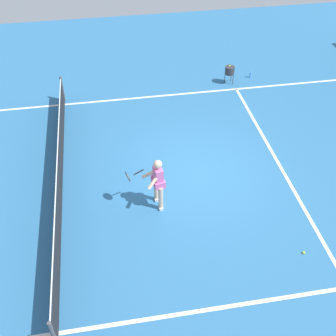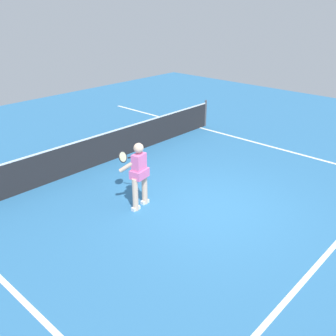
{
  "view_description": "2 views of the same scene",
  "coord_description": "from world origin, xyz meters",
  "views": [
    {
      "loc": [
        -9.05,
        2.42,
        8.34
      ],
      "look_at": [
        -0.73,
        1.0,
        0.95
      ],
      "focal_mm": 44.91,
      "sensor_mm": 36.0,
      "label": 1
    },
    {
      "loc": [
        -6.29,
        -4.32,
        4.38
      ],
      "look_at": [
        -0.36,
        1.15,
        0.78
      ],
      "focal_mm": 40.76,
      "sensor_mm": 36.0,
      "label": 2
    }
  ],
  "objects": [
    {
      "name": "service_line_marking",
      "position": [
        0.0,
        -2.55,
        0.0
      ],
      "size": [
        8.86,
        0.1,
        0.01
      ],
      "primitive_type": "cube",
      "color": "white",
      "rests_on": "ground"
    },
    {
      "name": "sideline_left_marking",
      "position": [
        -4.43,
        0.0,
        0.0
      ],
      "size": [
        0.1,
        17.16,
        0.01
      ],
      "primitive_type": "cube",
      "color": "white",
      "rests_on": "ground"
    },
    {
      "name": "ground_plane",
      "position": [
        0.0,
        0.0,
        0.0
      ],
      "size": [
        24.9,
        24.9,
        0.0
      ],
      "primitive_type": "plane",
      "color": "teal"
    },
    {
      "name": "ball_hopper",
      "position": [
        4.94,
        -2.38,
        0.55
      ],
      "size": [
        0.36,
        0.36,
        0.74
      ],
      "color": "#333338",
      "rests_on": "ground"
    },
    {
      "name": "tennis_ball_mid",
      "position": [
        -3.35,
        -1.92,
        0.03
      ],
      "size": [
        0.07,
        0.07,
        0.07
      ],
      "primitive_type": "sphere",
      "color": "#D1E533",
      "rests_on": "ground"
    },
    {
      "name": "tennis_player",
      "position": [
        -1.1,
        1.35,
        0.85
      ],
      "size": [
        0.7,
        1.03,
        1.55
      ],
      "color": "beige",
      "rests_on": "ground"
    },
    {
      "name": "court_net",
      "position": [
        0.0,
        3.95,
        0.45
      ],
      "size": [
        9.54,
        0.08,
        0.98
      ],
      "color": "#4C4C51",
      "rests_on": "ground"
    },
    {
      "name": "sideline_right_marking",
      "position": [
        4.43,
        0.0,
        0.0
      ],
      "size": [
        0.1,
        17.16,
        0.01
      ],
      "primitive_type": "cube",
      "color": "white",
      "rests_on": "ground"
    },
    {
      "name": "water_bottle",
      "position": [
        5.21,
        -3.35,
        0.12
      ],
      "size": [
        0.07,
        0.07,
        0.24
      ],
      "primitive_type": "cylinder",
      "color": "#4C9EE5",
      "rests_on": "ground"
    }
  ]
}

